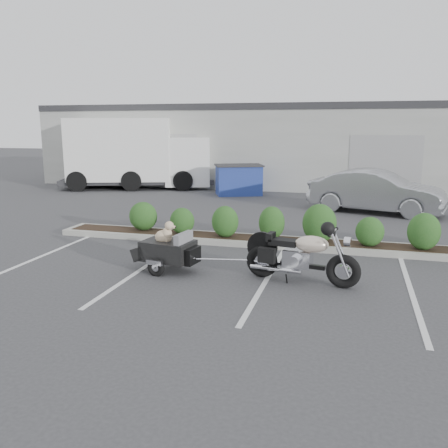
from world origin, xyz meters
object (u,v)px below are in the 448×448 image
(motorcycle, at_px, (301,257))
(dumpster, at_px, (239,179))
(delivery_truck, at_px, (138,155))
(pet_trailer, at_px, (167,250))
(sedan, at_px, (376,191))

(motorcycle, distance_m, dumpster, 11.96)
(delivery_truck, bearing_deg, dumpster, -28.56)
(pet_trailer, bearing_deg, sedan, 70.88)
(pet_trailer, height_order, delivery_truck, delivery_truck)
(dumpster, xyz_separation_m, delivery_truck, (-5.27, 0.95, 0.93))
(motorcycle, height_order, pet_trailer, motorcycle)
(delivery_truck, bearing_deg, pet_trailer, -80.37)
(dumpster, bearing_deg, pet_trailer, -106.89)
(sedan, xyz_separation_m, dumpster, (-5.66, 2.98, -0.08))
(sedan, xyz_separation_m, delivery_truck, (-10.93, 3.93, 0.85))
(motorcycle, bearing_deg, dumpster, 118.65)
(sedan, bearing_deg, pet_trailer, 166.64)
(motorcycle, bearing_deg, delivery_truck, 136.32)
(motorcycle, relative_size, sedan, 0.50)
(motorcycle, distance_m, pet_trailer, 2.78)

